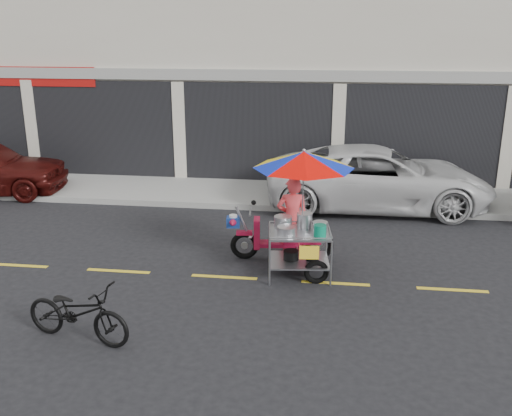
# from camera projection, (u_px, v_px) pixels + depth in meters

# --- Properties ---
(ground) EXTENTS (90.00, 90.00, 0.00)m
(ground) POSITION_uv_depth(u_px,v_px,m) (335.00, 283.00, 10.07)
(ground) COLOR black
(sidewalk) EXTENTS (45.00, 3.00, 0.15)m
(sidewalk) POSITION_uv_depth(u_px,v_px,m) (336.00, 194.00, 15.25)
(sidewalk) COLOR gray
(sidewalk) RESTS_ON ground
(shophouse_block) EXTENTS (36.00, 8.11, 10.40)m
(shophouse_block) POSITION_uv_depth(u_px,v_px,m) (429.00, 31.00, 18.46)
(shophouse_block) COLOR beige
(shophouse_block) RESTS_ON ground
(centerline) EXTENTS (42.00, 0.10, 0.01)m
(centerline) POSITION_uv_depth(u_px,v_px,m) (335.00, 283.00, 10.07)
(centerline) COLOR gold
(centerline) RESTS_ON ground
(white_pickup) EXTENTS (5.59, 2.70, 1.53)m
(white_pickup) POSITION_uv_depth(u_px,v_px,m) (378.00, 178.00, 14.16)
(white_pickup) COLOR silver
(white_pickup) RESTS_ON ground
(near_bicycle) EXTENTS (1.77, 0.94, 0.88)m
(near_bicycle) POSITION_uv_depth(u_px,v_px,m) (78.00, 312.00, 8.11)
(near_bicycle) COLOR black
(near_bicycle) RESTS_ON ground
(food_vendor_rig) EXTENTS (2.47, 1.98, 2.34)m
(food_vendor_rig) POSITION_uv_depth(u_px,v_px,m) (298.00, 193.00, 10.28)
(food_vendor_rig) COLOR black
(food_vendor_rig) RESTS_ON ground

